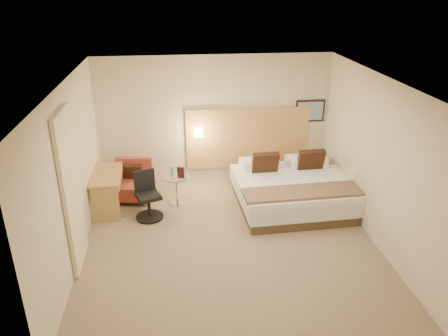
{
  "coord_description": "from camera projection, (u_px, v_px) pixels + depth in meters",
  "views": [
    {
      "loc": [
        -0.82,
        -6.14,
        4.07
      ],
      "look_at": [
        -0.02,
        0.61,
        1.1
      ],
      "focal_mm": 35.0,
      "sensor_mm": 36.0,
      "label": 1
    }
  ],
  "objects": [
    {
      "name": "bed",
      "position": [
        291.0,
        189.0,
        8.4
      ],
      "size": [
        2.18,
        2.12,
        1.03
      ],
      "color": "#473723",
      "rests_on": "floor"
    },
    {
      "name": "wall_front",
      "position": [
        262.0,
        266.0,
        4.48
      ],
      "size": [
        4.8,
        0.02,
        2.7
      ],
      "primitive_type": "cube",
      "color": "beige",
      "rests_on": "floor"
    },
    {
      "name": "desk_chair",
      "position": [
        148.0,
        199.0,
        7.94
      ],
      "size": [
        0.64,
        0.64,
        0.88
      ],
      "color": "black",
      "rests_on": "floor"
    },
    {
      "name": "wall_back",
      "position": [
        214.0,
        121.0,
        9.05
      ],
      "size": [
        4.8,
        0.02,
        2.7
      ],
      "primitive_type": "cube",
      "color": "beige",
      "rests_on": "floor"
    },
    {
      "name": "lounge_chair",
      "position": [
        133.0,
        184.0,
        8.66
      ],
      "size": [
        0.83,
        0.75,
        0.79
      ],
      "color": "tan",
      "rests_on": "floor"
    },
    {
      "name": "bottle_a",
      "position": [
        172.0,
        171.0,
        8.35
      ],
      "size": [
        0.08,
        0.08,
        0.2
      ],
      "primitive_type": "cylinder",
      "rotation": [
        0.0,
        0.0,
        -0.29
      ],
      "color": "#80B4C7",
      "rests_on": "side_table"
    },
    {
      "name": "art_canvas",
      "position": [
        310.0,
        111.0,
        9.16
      ],
      "size": [
        0.54,
        0.01,
        0.39
      ],
      "primitive_type": "cube",
      "color": "gray",
      "rests_on": "wall_back"
    },
    {
      "name": "floor",
      "position": [
        230.0,
        243.0,
        7.31
      ],
      "size": [
        4.8,
        5.0,
        0.02
      ],
      "primitive_type": "cube",
      "color": "#826F57",
      "rests_on": "ground"
    },
    {
      "name": "side_table",
      "position": [
        177.0,
        188.0,
        8.46
      ],
      "size": [
        0.64,
        0.64,
        0.57
      ],
      "color": "silver",
      "rests_on": "floor"
    },
    {
      "name": "lamp_arm",
      "position": [
        198.0,
        132.0,
        9.01
      ],
      "size": [
        0.02,
        0.12,
        0.02
      ],
      "primitive_type": "cylinder",
      "rotation": [
        1.57,
        0.0,
        0.0
      ],
      "color": "white",
      "rests_on": "wall_back"
    },
    {
      "name": "menu_folder",
      "position": [
        181.0,
        172.0,
        8.26
      ],
      "size": [
        0.14,
        0.09,
        0.23
      ],
      "primitive_type": "cube",
      "rotation": [
        0.0,
        0.0,
        -0.29
      ],
      "color": "#331715",
      "rests_on": "side_table"
    },
    {
      "name": "ceiling",
      "position": [
        231.0,
        81.0,
        6.22
      ],
      "size": [
        4.8,
        5.0,
        0.02
      ],
      "primitive_type": "cube",
      "color": "white",
      "rests_on": "floor"
    },
    {
      "name": "lamp_shade",
      "position": [
        198.0,
        133.0,
        8.95
      ],
      "size": [
        0.15,
        0.15,
        0.15
      ],
      "primitive_type": "cube",
      "color": "#FFEDC6",
      "rests_on": "wall_back"
    },
    {
      "name": "art_frame",
      "position": [
        310.0,
        111.0,
        9.18
      ],
      "size": [
        0.62,
        0.03,
        0.47
      ],
      "primitive_type": "cube",
      "color": "black",
      "rests_on": "wall_back"
    },
    {
      "name": "curtain",
      "position": [
        71.0,
        191.0,
        6.33
      ],
      "size": [
        0.06,
        0.9,
        2.42
      ],
      "primitive_type": "cube",
      "color": "beige",
      "rests_on": "wall_left"
    },
    {
      "name": "headboard_panel",
      "position": [
        248.0,
        138.0,
        9.25
      ],
      "size": [
        2.6,
        0.04,
        1.3
      ],
      "primitive_type": "cube",
      "color": "#BD8A4A",
      "rests_on": "wall_back"
    },
    {
      "name": "wall_right",
      "position": [
        378.0,
        162.0,
        7.02
      ],
      "size": [
        0.02,
        5.0,
        2.7
      ],
      "primitive_type": "cube",
      "color": "beige",
      "rests_on": "floor"
    },
    {
      "name": "wall_left",
      "position": [
        70.0,
        176.0,
        6.5
      ],
      "size": [
        0.02,
        5.0,
        2.7
      ],
      "primitive_type": "cube",
      "color": "beige",
      "rests_on": "floor"
    },
    {
      "name": "desk",
      "position": [
        108.0,
        180.0,
        8.19
      ],
      "size": [
        0.57,
        1.18,
        0.73
      ],
      "color": "#B07E45",
      "rests_on": "floor"
    }
  ]
}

